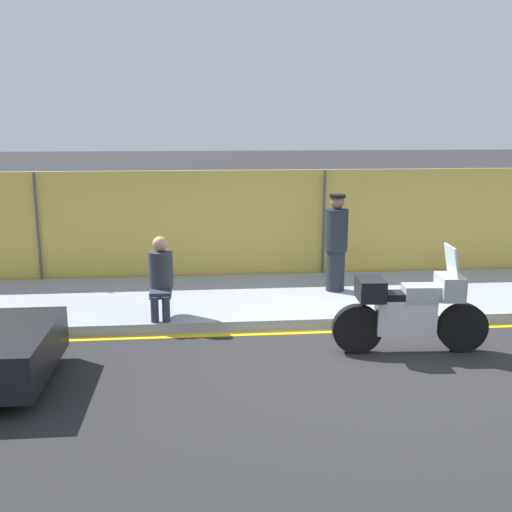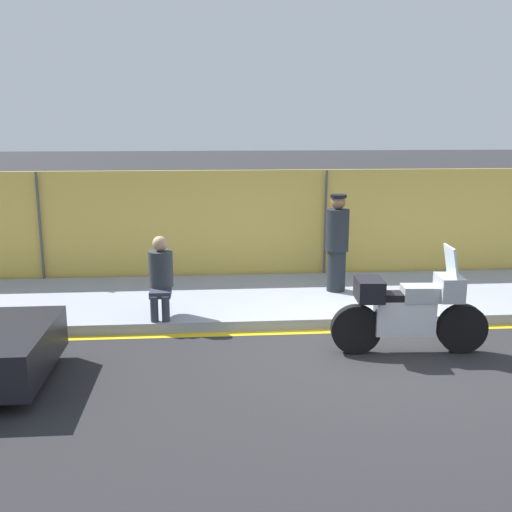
{
  "view_description": "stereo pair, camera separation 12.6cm",
  "coord_description": "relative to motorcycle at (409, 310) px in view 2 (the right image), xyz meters",
  "views": [
    {
      "loc": [
        -2.46,
        -7.84,
        3.21
      ],
      "look_at": [
        -1.58,
        1.64,
        1.06
      ],
      "focal_mm": 42.0,
      "sensor_mm": 36.0,
      "label": 1
    },
    {
      "loc": [
        -2.33,
        -7.85,
        3.21
      ],
      "look_at": [
        -1.58,
        1.64,
        1.06
      ],
      "focal_mm": 42.0,
      "sensor_mm": 36.0,
      "label": 2
    }
  ],
  "objects": [
    {
      "name": "officer_standing",
      "position": [
        -0.46,
        2.65,
        0.44
      ],
      "size": [
        0.41,
        0.41,
        1.77
      ],
      "color": "#1E2328",
      "rests_on": "sidewalk"
    },
    {
      "name": "curb_paint_stripe",
      "position": [
        -0.43,
        0.94,
        -0.62
      ],
      "size": [
        41.76,
        0.18,
        0.01
      ],
      "color": "gold",
      "rests_on": "ground_plane"
    },
    {
      "name": "sidewalk",
      "position": [
        -0.43,
        2.5,
        -0.54
      ],
      "size": [
        41.76,
        2.94,
        0.17
      ],
      "color": "#8E93A3",
      "rests_on": "ground_plane"
    },
    {
      "name": "storefront_fence",
      "position": [
        -0.43,
        4.06,
        0.51
      ],
      "size": [
        39.67,
        0.17,
        2.27
      ],
      "color": "gold",
      "rests_on": "ground_plane"
    },
    {
      "name": "person_seated_on_curb",
      "position": [
        -3.55,
        1.49,
        0.24
      ],
      "size": [
        0.39,
        0.66,
        1.27
      ],
      "color": "#2D3342",
      "rests_on": "sidewalk"
    },
    {
      "name": "motorcycle",
      "position": [
        0.0,
        0.0,
        0.0
      ],
      "size": [
        2.21,
        0.58,
        1.54
      ],
      "rotation": [
        0.0,
        0.0,
        -0.06
      ],
      "color": "black",
      "rests_on": "ground_plane"
    },
    {
      "name": "ground_plane",
      "position": [
        -0.43,
        0.04,
        -0.63
      ],
      "size": [
        120.0,
        120.0,
        0.0
      ],
      "primitive_type": "plane",
      "color": "#262628"
    }
  ]
}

